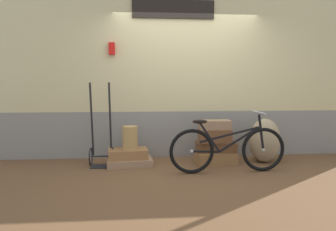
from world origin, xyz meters
name	(u,v)px	position (x,y,z in m)	size (l,w,h in m)	color
ground	(192,170)	(0.00, 0.00, -0.03)	(8.85, 5.20, 0.06)	brown
station_building	(186,73)	(0.01, 0.85, 1.49)	(6.85, 0.74, 2.97)	gray
suitcase_0	(130,162)	(-0.98, 0.22, 0.06)	(0.71, 0.41, 0.11)	#937051
suitcase_1	(128,154)	(-1.00, 0.23, 0.19)	(0.62, 0.35, 0.15)	olive
suitcase_2	(216,158)	(0.42, 0.21, 0.10)	(0.64, 0.36, 0.19)	olive
suitcase_3	(216,147)	(0.43, 0.24, 0.28)	(0.64, 0.33, 0.16)	brown
suitcase_4	(215,136)	(0.40, 0.22, 0.46)	(0.50, 0.30, 0.21)	brown
suitcase_5	(215,125)	(0.40, 0.22, 0.64)	(0.49, 0.28, 0.14)	#937051
wicker_basket	(130,138)	(-0.97, 0.22, 0.45)	(0.24, 0.24, 0.37)	#A8844C
luggage_trolley	(101,146)	(-1.42, 0.26, 0.31)	(0.37, 0.36, 1.32)	black
burlap_sack	(265,140)	(1.25, 0.25, 0.36)	(0.51, 0.43, 0.73)	#9E8966
bicycle	(228,149)	(0.47, -0.28, 0.35)	(1.73, 0.46, 0.89)	black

